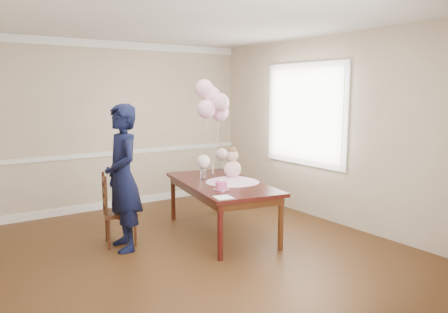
% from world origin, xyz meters
% --- Properties ---
extents(floor, '(4.50, 5.00, 0.00)m').
position_xyz_m(floor, '(0.00, 0.00, 0.00)').
color(floor, '#351E0D').
rests_on(floor, ground).
extents(ceiling, '(4.50, 5.00, 0.02)m').
position_xyz_m(ceiling, '(0.00, 0.00, 2.70)').
color(ceiling, white).
rests_on(ceiling, wall_back).
extents(wall_back, '(4.50, 0.02, 2.70)m').
position_xyz_m(wall_back, '(0.00, 2.50, 1.35)').
color(wall_back, '#BDA88B').
rests_on(wall_back, floor).
extents(wall_front, '(4.50, 0.02, 2.70)m').
position_xyz_m(wall_front, '(0.00, -2.50, 1.35)').
color(wall_front, '#BDA88B').
rests_on(wall_front, floor).
extents(wall_right, '(0.02, 5.00, 2.70)m').
position_xyz_m(wall_right, '(2.25, 0.00, 1.35)').
color(wall_right, '#BDA88B').
rests_on(wall_right, floor).
extents(chair_rail_trim, '(4.50, 0.02, 0.07)m').
position_xyz_m(chair_rail_trim, '(0.00, 2.49, 0.90)').
color(chair_rail_trim, white).
rests_on(chair_rail_trim, wall_back).
extents(crown_molding, '(4.50, 0.02, 0.12)m').
position_xyz_m(crown_molding, '(0.00, 2.49, 2.63)').
color(crown_molding, white).
rests_on(crown_molding, wall_back).
extents(baseboard_trim, '(4.50, 0.02, 0.12)m').
position_xyz_m(baseboard_trim, '(0.00, 2.49, 0.06)').
color(baseboard_trim, white).
rests_on(baseboard_trim, floor).
extents(window_frame, '(0.02, 1.66, 1.56)m').
position_xyz_m(window_frame, '(2.23, 0.50, 1.55)').
color(window_frame, white).
rests_on(window_frame, wall_right).
extents(window_blinds, '(0.01, 1.50, 1.40)m').
position_xyz_m(window_blinds, '(2.21, 0.50, 1.55)').
color(window_blinds, silver).
rests_on(window_blinds, wall_right).
extents(dining_table_top, '(1.27, 2.03, 0.05)m').
position_xyz_m(dining_table_top, '(0.60, 0.39, 0.68)').
color(dining_table_top, black).
rests_on(dining_table_top, table_leg_fl).
extents(table_apron, '(1.16, 1.92, 0.09)m').
position_xyz_m(table_apron, '(0.60, 0.39, 0.61)').
color(table_apron, black).
rests_on(table_apron, table_leg_fl).
extents(table_leg_fl, '(0.08, 0.08, 0.66)m').
position_xyz_m(table_leg_fl, '(0.06, -0.40, 0.33)').
color(table_leg_fl, black).
rests_on(table_leg_fl, floor).
extents(table_leg_fr, '(0.08, 0.08, 0.66)m').
position_xyz_m(table_leg_fr, '(0.84, -0.54, 0.33)').
color(table_leg_fr, black).
rests_on(table_leg_fr, floor).
extents(table_leg_bl, '(0.08, 0.08, 0.66)m').
position_xyz_m(table_leg_bl, '(0.37, 1.32, 0.33)').
color(table_leg_bl, black).
rests_on(table_leg_bl, floor).
extents(table_leg_br, '(0.08, 0.08, 0.66)m').
position_xyz_m(table_leg_br, '(1.15, 1.17, 0.33)').
color(table_leg_br, black).
rests_on(table_leg_br, floor).
extents(baby_skirt, '(0.83, 0.83, 0.09)m').
position_xyz_m(baby_skirt, '(0.73, 0.32, 0.76)').
color(baby_skirt, '#DFA4C7').
rests_on(baby_skirt, dining_table_top).
extents(baby_torso, '(0.23, 0.23, 0.23)m').
position_xyz_m(baby_torso, '(0.73, 0.32, 0.88)').
color(baby_torso, '#FFA1CD').
rests_on(baby_torso, baby_skirt).
extents(baby_head, '(0.16, 0.16, 0.16)m').
position_xyz_m(baby_head, '(0.73, 0.32, 1.06)').
color(baby_head, beige).
rests_on(baby_head, baby_torso).
extents(baby_hair, '(0.11, 0.11, 0.11)m').
position_xyz_m(baby_hair, '(0.73, 0.32, 1.11)').
color(baby_hair, brown).
rests_on(baby_hair, baby_head).
extents(cake_platter, '(0.24, 0.24, 0.01)m').
position_xyz_m(cake_platter, '(0.34, 0.00, 0.71)').
color(cake_platter, '#B4B5B9').
rests_on(cake_platter, dining_table_top).
extents(birthday_cake, '(0.16, 0.16, 0.09)m').
position_xyz_m(birthday_cake, '(0.34, 0.00, 0.76)').
color(birthday_cake, '#D74380').
rests_on(birthday_cake, cake_platter).
extents(cake_flower_a, '(0.03, 0.03, 0.03)m').
position_xyz_m(cake_flower_a, '(0.34, 0.00, 0.82)').
color(cake_flower_a, white).
rests_on(cake_flower_a, birthday_cake).
extents(cake_flower_b, '(0.03, 0.03, 0.03)m').
position_xyz_m(cake_flower_b, '(0.37, 0.02, 0.82)').
color(cake_flower_b, white).
rests_on(cake_flower_b, birthday_cake).
extents(rose_vase_near, '(0.11, 0.11, 0.15)m').
position_xyz_m(rose_vase_near, '(0.51, 0.69, 0.78)').
color(rose_vase_near, white).
rests_on(rose_vase_near, dining_table_top).
extents(roses_near, '(0.18, 0.18, 0.18)m').
position_xyz_m(roses_near, '(0.51, 0.69, 0.95)').
color(roses_near, '#F5CDD1').
rests_on(roses_near, rose_vase_near).
extents(rose_vase_far, '(0.11, 0.11, 0.15)m').
position_xyz_m(rose_vase_far, '(1.10, 1.12, 0.78)').
color(rose_vase_far, white).
rests_on(rose_vase_far, dining_table_top).
extents(roses_far, '(0.18, 0.18, 0.18)m').
position_xyz_m(roses_far, '(1.10, 1.12, 0.95)').
color(roses_far, silver).
rests_on(roses_far, rose_vase_far).
extents(napkin, '(0.22, 0.22, 0.01)m').
position_xyz_m(napkin, '(0.13, -0.34, 0.71)').
color(napkin, white).
rests_on(napkin, dining_table_top).
extents(balloon_weight, '(0.04, 0.04, 0.02)m').
position_xyz_m(balloon_weight, '(0.79, 0.88, 0.72)').
color(balloon_weight, '#BABABE').
rests_on(balloon_weight, dining_table_top).
extents(balloon_a, '(0.26, 0.26, 0.26)m').
position_xyz_m(balloon_a, '(0.69, 0.90, 1.65)').
color(balloon_a, '#FEB4D5').
rests_on(balloon_a, balloon_ribbon_a).
extents(balloon_b, '(0.26, 0.26, 0.26)m').
position_xyz_m(balloon_b, '(0.87, 0.82, 1.75)').
color(balloon_b, '#F0AABC').
rests_on(balloon_b, balloon_ribbon_b).
extents(balloon_c, '(0.26, 0.26, 0.26)m').
position_xyz_m(balloon_c, '(0.82, 0.97, 1.84)').
color(balloon_c, '#FCB2CB').
rests_on(balloon_c, balloon_ribbon_c).
extents(balloon_d, '(0.26, 0.26, 0.26)m').
position_xyz_m(balloon_d, '(0.73, 1.01, 1.94)').
color(balloon_d, '#FFB4D0').
rests_on(balloon_d, balloon_ribbon_d).
extents(balloon_e, '(0.26, 0.26, 0.26)m').
position_xyz_m(balloon_e, '(0.94, 0.93, 1.61)').
color(balloon_e, '#FFB4DA').
rests_on(balloon_e, balloon_ribbon_e).
extents(balloon_ribbon_a, '(0.09, 0.02, 0.79)m').
position_xyz_m(balloon_ribbon_a, '(0.74, 0.89, 1.11)').
color(balloon_ribbon_a, white).
rests_on(balloon_ribbon_a, balloon_weight).
extents(balloon_ribbon_b, '(0.09, 0.07, 0.88)m').
position_xyz_m(balloon_ribbon_b, '(0.83, 0.85, 1.16)').
color(balloon_ribbon_b, white).
rests_on(balloon_ribbon_b, balloon_weight).
extents(balloon_ribbon_c, '(0.04, 0.09, 0.98)m').
position_xyz_m(balloon_ribbon_c, '(0.80, 0.93, 1.21)').
color(balloon_ribbon_c, white).
rests_on(balloon_ribbon_c, balloon_weight).
extents(balloon_ribbon_d, '(0.06, 0.11, 1.07)m').
position_xyz_m(balloon_ribbon_d, '(0.76, 0.95, 1.26)').
color(balloon_ribbon_d, white).
rests_on(balloon_ribbon_d, balloon_weight).
extents(balloon_ribbon_e, '(0.14, 0.05, 0.73)m').
position_xyz_m(balloon_ribbon_e, '(0.86, 0.91, 1.09)').
color(balloon_ribbon_e, silver).
rests_on(balloon_ribbon_e, balloon_weight).
extents(dining_chair_seat, '(0.47, 0.47, 0.04)m').
position_xyz_m(dining_chair_seat, '(-0.66, 0.77, 0.40)').
color(dining_chair_seat, '#3A1C0F').
rests_on(dining_chair_seat, chair_leg_fl).
extents(chair_leg_fl, '(0.04, 0.04, 0.38)m').
position_xyz_m(chair_leg_fl, '(-0.86, 0.66, 0.19)').
color(chair_leg_fl, '#36180E').
rests_on(chair_leg_fl, floor).
extents(chair_leg_fr, '(0.04, 0.04, 0.38)m').
position_xyz_m(chair_leg_fr, '(-0.55, 0.58, 0.19)').
color(chair_leg_fr, '#381C0F').
rests_on(chair_leg_fr, floor).
extents(chair_leg_bl, '(0.04, 0.04, 0.38)m').
position_xyz_m(chair_leg_bl, '(-0.78, 0.97, 0.19)').
color(chair_leg_bl, '#341D0E').
rests_on(chair_leg_bl, floor).
extents(chair_leg_br, '(0.04, 0.04, 0.38)m').
position_xyz_m(chair_leg_br, '(-0.47, 0.89, 0.19)').
color(chair_leg_br, '#3D2210').
rests_on(chair_leg_br, floor).
extents(chair_back_post_l, '(0.04, 0.04, 0.50)m').
position_xyz_m(chair_back_post_l, '(-0.87, 0.66, 0.65)').
color(chair_back_post_l, '#3A1E0F').
rests_on(chair_back_post_l, dining_chair_seat).
extents(chair_back_post_r, '(0.04, 0.04, 0.50)m').
position_xyz_m(chair_back_post_r, '(-0.80, 0.97, 0.65)').
color(chair_back_post_r, '#34190E').
rests_on(chair_back_post_r, dining_chair_seat).
extents(chair_slat_low, '(0.11, 0.35, 0.04)m').
position_xyz_m(chair_slat_low, '(-0.83, 0.82, 0.55)').
color(chair_slat_low, '#3C2110').
rests_on(chair_slat_low, dining_chair_seat).
extents(chair_slat_mid, '(0.11, 0.35, 0.04)m').
position_xyz_m(chair_slat_mid, '(-0.83, 0.82, 0.69)').
color(chair_slat_mid, '#3C1F10').
rests_on(chair_slat_mid, dining_chair_seat).
extents(chair_slat_top, '(0.11, 0.35, 0.04)m').
position_xyz_m(chair_slat_top, '(-0.83, 0.82, 0.83)').
color(chair_slat_top, '#3C1410').
rests_on(chair_slat_top, dining_chair_seat).
extents(woman, '(0.49, 0.68, 1.76)m').
position_xyz_m(woman, '(-0.69, 0.58, 0.88)').
color(woman, black).
rests_on(woman, floor).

